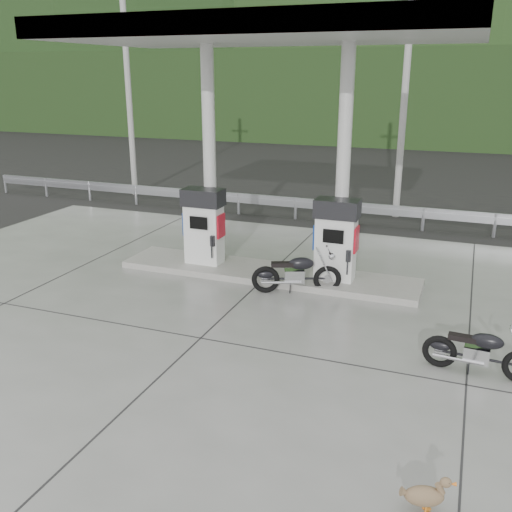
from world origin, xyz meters
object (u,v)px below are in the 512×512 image
(motorcycle_left, at_px, (297,274))
(duck, at_px, (424,496))
(gas_pump_right, at_px, (336,240))
(motorcycle_right, at_px, (480,352))
(gas_pump_left, at_px, (204,226))

(motorcycle_left, relative_size, duck, 3.43)
(gas_pump_right, xyz_separation_m, duck, (2.53, -6.44, -0.86))
(motorcycle_left, relative_size, motorcycle_right, 1.11)
(gas_pump_right, height_order, motorcycle_right, gas_pump_right)
(motorcycle_left, xyz_separation_m, motorcycle_right, (3.71, -2.35, -0.04))
(motorcycle_right, distance_m, duck, 3.40)
(duck, bearing_deg, motorcycle_left, 102.54)
(motorcycle_right, relative_size, duck, 3.09)
(motorcycle_right, bearing_deg, duck, -94.40)
(motorcycle_right, bearing_deg, motorcycle_left, 152.02)
(motorcycle_left, bearing_deg, motorcycle_right, -54.02)
(motorcycle_left, bearing_deg, gas_pump_right, 26.53)
(gas_pump_left, bearing_deg, motorcycle_right, -26.30)
(gas_pump_left, xyz_separation_m, motorcycle_left, (2.54, -0.74, -0.62))
(gas_pump_right, height_order, motorcycle_left, gas_pump_right)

